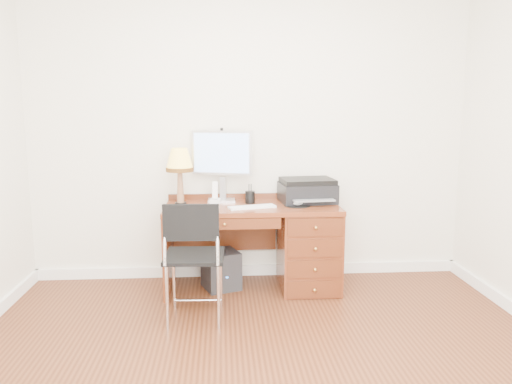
{
  "coord_description": "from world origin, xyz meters",
  "views": [
    {
      "loc": [
        -0.26,
        -2.83,
        1.59
      ],
      "look_at": [
        0.02,
        1.2,
        0.9
      ],
      "focal_mm": 35.0,
      "sensor_mm": 36.0,
      "label": 1
    }
  ],
  "objects": [
    {
      "name": "ground",
      "position": [
        0.0,
        0.0,
        0.0
      ],
      "size": [
        4.0,
        4.0,
        0.0
      ],
      "primitive_type": "plane",
      "color": "#401D0E",
      "rests_on": "ground"
    },
    {
      "name": "room_shell",
      "position": [
        0.0,
        0.63,
        0.05
      ],
      "size": [
        4.0,
        4.0,
        4.0
      ],
      "color": "silver",
      "rests_on": "ground"
    },
    {
      "name": "desk",
      "position": [
        0.32,
        1.4,
        0.41
      ],
      "size": [
        1.5,
        0.67,
        0.75
      ],
      "color": "maroon",
      "rests_on": "ground"
    },
    {
      "name": "monitor",
      "position": [
        -0.26,
        1.63,
        1.15
      ],
      "size": [
        0.54,
        0.25,
        0.63
      ],
      "rotation": [
        0.0,
        0.0,
        -0.28
      ],
      "color": "silver",
      "rests_on": "desk"
    },
    {
      "name": "keyboard",
      "position": [
        -0.01,
        1.28,
        0.76
      ],
      "size": [
        0.42,
        0.21,
        0.02
      ],
      "primitive_type": "cube",
      "rotation": [
        0.0,
        0.0,
        0.26
      ],
      "color": "white",
      "rests_on": "desk"
    },
    {
      "name": "mouse_pad",
      "position": [
        0.39,
        1.34,
        0.76
      ],
      "size": [
        0.23,
        0.23,
        0.05
      ],
      "color": "black",
      "rests_on": "desk"
    },
    {
      "name": "printer",
      "position": [
        0.5,
        1.52,
        0.85
      ],
      "size": [
        0.51,
        0.41,
        0.21
      ],
      "rotation": [
        0.0,
        0.0,
        0.1
      ],
      "color": "black",
      "rests_on": "desk"
    },
    {
      "name": "leg_lamp",
      "position": [
        -0.62,
        1.48,
        1.11
      ],
      "size": [
        0.24,
        0.24,
        0.49
      ],
      "color": "black",
      "rests_on": "desk"
    },
    {
      "name": "phone",
      "position": [
        -0.32,
        1.51,
        0.81
      ],
      "size": [
        0.1,
        0.1,
        0.19
      ],
      "rotation": [
        0.0,
        0.0,
        -0.15
      ],
      "color": "white",
      "rests_on": "desk"
    },
    {
      "name": "pen_cup",
      "position": [
        -0.01,
        1.48,
        0.8
      ],
      "size": [
        0.09,
        0.09,
        0.11
      ],
      "primitive_type": "cylinder",
      "color": "black",
      "rests_on": "desk"
    },
    {
      "name": "chair",
      "position": [
        -0.47,
        0.71,
        0.56
      ],
      "size": [
        0.45,
        0.45,
        0.93
      ],
      "rotation": [
        0.0,
        0.0,
        -0.04
      ],
      "color": "black",
      "rests_on": "ground"
    },
    {
      "name": "equipment_box",
      "position": [
        -0.27,
        1.41,
        0.17
      ],
      "size": [
        0.37,
        0.37,
        0.34
      ],
      "primitive_type": "cube",
      "rotation": [
        0.0,
        0.0,
        0.36
      ],
      "color": "black",
      "rests_on": "ground"
    }
  ]
}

